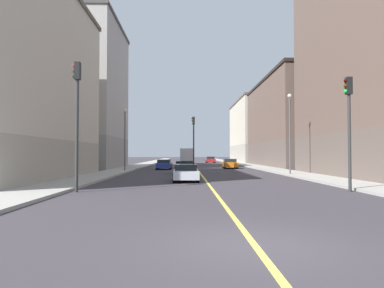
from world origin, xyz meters
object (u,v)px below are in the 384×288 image
Objects in this scene: building_left_far at (253,132)px; car_silver at (186,173)px; street_lamp_right_near at (125,133)px; car_red at (210,160)px; building_right_midblock at (89,96)px; traffic_light_median_far at (194,136)px; car_orange at (230,164)px; car_blue at (164,164)px; box_truck at (187,156)px; building_left_mid at (288,123)px; car_maroon at (186,160)px; street_lamp_left_near at (290,125)px; traffic_light_left_near at (349,117)px; building_right_corner at (14,79)px; car_green at (184,167)px; traffic_light_right_near at (77,109)px.

car_silver is at bearing -106.08° from building_left_far.
street_lamp_right_near reaches higher than car_red.
building_right_midblock is 4.90× the size of car_red.
car_red is at bearing 82.45° from traffic_light_median_far.
car_orange is 1.01× the size of car_silver.
car_blue is 23.73m from box_truck.
building_left_mid is at bearing -62.07° from car_red.
car_maroon reaches higher than car_silver.
car_maroon is at bearing 101.86° from street_lamp_left_near.
street_lamp_right_near is at bearing 159.55° from street_lamp_left_near.
building_left_far is at bearing 40.17° from box_truck.
building_left_mid is at bearing 78.00° from traffic_light_left_near.
building_right_midblock is 21.13m from car_orange.
building_right_corner is 21.25m from car_blue.
street_lamp_right_near is (-22.58, -16.03, -2.54)m from building_left_mid.
building_left_far is at bearing 61.73° from building_right_corner.
traffic_light_left_near is 0.89× the size of street_lamp_right_near.
car_green is at bearing -28.95° from street_lamp_right_near.
building_left_far reaches higher than car_maroon.
traffic_light_left_near is 1.39× the size of car_orange.
car_orange is (-10.06, -7.12, -6.13)m from building_left_mid.
street_lamp_left_near is 1.72× the size of car_silver.
building_right_midblock reaches higher than box_truck.
building_right_corner is 2.81× the size of box_truck.
street_lamp_left_near is at bearing -46.13° from traffic_light_median_far.
car_silver is at bearing -105.60° from car_orange.
traffic_light_left_near is 24.51m from street_lamp_right_near.
traffic_light_left_near is 1.29× the size of car_green.
street_lamp_right_near is (6.50, 10.92, -3.38)m from building_right_corner.
car_silver is at bearing -6.47° from building_right_corner.
traffic_light_median_far is 1.58× the size of car_blue.
car_silver is (-9.52, -6.40, -3.97)m from street_lamp_left_near.
traffic_light_median_far is 0.94× the size of street_lamp_right_near.
building_right_corner is 4.22× the size of car_green.
street_lamp_left_near is at bearing 33.93° from car_silver.
building_right_midblock reaches higher than traffic_light_right_near.
building_left_mid is 3.44× the size of street_lamp_left_near.
street_lamp_right_near is 0.97× the size of box_truck.
car_red is (18.40, 47.11, -6.94)m from building_right_corner.
car_silver is at bearing -96.26° from car_red.
car_red is at bearing 93.27° from traffic_light_left_near.
street_lamp_right_near reaches higher than traffic_light_right_near.
traffic_light_right_near is 19.35m from street_lamp_right_near.
car_silver is 8.85m from car_green.
traffic_light_median_far reaches higher than traffic_light_left_near.
building_left_far is 43.06m from traffic_light_median_far.
car_orange is at bearing 103.44° from street_lamp_left_near.
building_right_corner is at bearing -133.79° from car_orange.
traffic_light_right_near is at bearing -101.12° from car_red.
street_lamp_right_near is at bearing -121.58° from car_blue.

